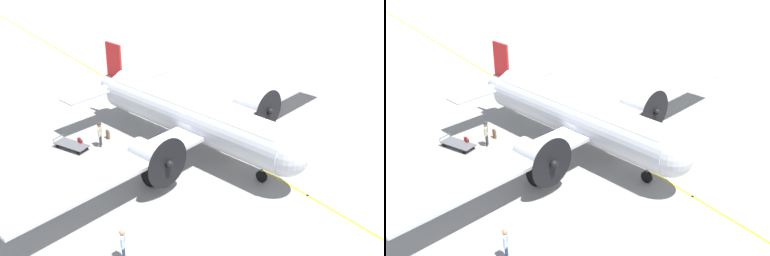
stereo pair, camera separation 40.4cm
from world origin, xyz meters
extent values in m
plane|color=gray|center=(0.00, 0.00, 0.00)|extent=(300.00, 300.00, 0.00)
cube|color=gold|center=(0.00, -1.98, 0.00)|extent=(120.00, 0.16, 0.01)
cube|color=silver|center=(-7.96, 0.00, 0.00)|extent=(0.16, 120.00, 0.01)
cylinder|color=silver|center=(0.00, 0.00, 2.34)|extent=(14.24, 4.86, 2.48)
cylinder|color=white|center=(0.00, 0.00, 3.02)|extent=(13.44, 4.01, 1.74)
sphere|color=silver|center=(-6.91, -1.21, 2.34)|extent=(2.35, 2.35, 2.35)
cylinder|color=silver|center=(6.91, 1.21, 2.46)|extent=(2.93, 1.81, 1.36)
cube|color=red|center=(7.41, 1.30, 4.20)|extent=(1.54, 0.40, 2.85)
cube|color=silver|center=(7.24, 1.27, 2.59)|extent=(2.86, 8.87, 0.10)
cube|color=silver|center=(-1.01, -0.18, 2.03)|extent=(6.91, 27.36, 0.20)
cylinder|color=silver|center=(-0.44, -4.80, 2.05)|extent=(2.59, 1.76, 1.36)
cylinder|color=black|center=(-1.74, -5.03, 2.05)|extent=(0.53, 2.83, 2.86)
sphere|color=black|center=(-1.86, -5.05, 2.05)|extent=(0.48, 0.48, 0.48)
cylinder|color=silver|center=(-2.05, 4.37, 2.05)|extent=(2.59, 1.76, 1.36)
cylinder|color=black|center=(-3.35, 4.14, 2.05)|extent=(0.53, 2.83, 2.86)
sphere|color=black|center=(-3.46, 4.12, 2.05)|extent=(0.48, 0.48, 0.48)
cylinder|color=#4C4C51|center=(-0.21, -4.76, 1.03)|extent=(0.18, 0.18, 0.95)
cylinder|color=black|center=(-0.21, -4.76, 0.55)|extent=(1.14, 0.49, 1.10)
cylinder|color=#4C4C51|center=(-1.81, 4.41, 1.03)|extent=(0.18, 0.18, 0.95)
cylinder|color=black|center=(-1.81, 4.41, 0.55)|extent=(1.14, 0.49, 1.10)
cylinder|color=#4C4C51|center=(-5.39, -0.94, 0.79)|extent=(0.14, 0.14, 0.87)
cylinder|color=black|center=(-5.39, -0.94, 0.35)|extent=(0.72, 0.30, 0.70)
cylinder|color=navy|center=(-6.21, 8.58, 0.39)|extent=(0.11, 0.11, 0.78)
cylinder|color=navy|center=(-6.40, 8.71, 0.39)|extent=(0.11, 0.11, 0.78)
cube|color=silver|center=(-6.31, 8.65, 1.08)|extent=(0.41, 0.36, 0.59)
sphere|color=tan|center=(-6.31, 8.65, 1.50)|extent=(0.26, 0.26, 0.26)
cylinder|color=silver|center=(-6.11, 8.52, 1.05)|extent=(0.09, 0.09, 0.56)
cylinder|color=silver|center=(-6.50, 8.77, 1.05)|extent=(0.09, 0.09, 0.56)
cube|color=navy|center=(-6.36, 8.57, 1.15)|extent=(0.05, 0.03, 0.38)
cylinder|color=#2D2D33|center=(4.17, 4.36, 0.40)|extent=(0.12, 0.12, 0.80)
cylinder|color=#2D2D33|center=(3.99, 4.51, 0.40)|extent=(0.12, 0.12, 0.80)
cube|color=beige|center=(4.08, 4.43, 1.10)|extent=(0.41, 0.39, 0.60)
sphere|color=#8C6647|center=(4.08, 4.43, 1.54)|extent=(0.27, 0.27, 0.27)
cylinder|color=beige|center=(4.26, 4.28, 1.07)|extent=(0.09, 0.09, 0.57)
cylinder|color=beige|center=(3.89, 4.58, 1.07)|extent=(0.09, 0.09, 0.57)
cube|color=navy|center=(4.02, 4.36, 1.17)|extent=(0.04, 0.04, 0.38)
cylinder|color=#2D2D33|center=(4.08, 4.43, 1.65)|extent=(0.39, 0.39, 0.07)
cube|color=maroon|center=(4.85, 5.52, 0.28)|extent=(0.50, 0.15, 0.55)
cube|color=#551515|center=(4.85, 5.52, 0.58)|extent=(0.18, 0.11, 0.02)
cube|color=brown|center=(4.76, 3.54, 0.30)|extent=(0.34, 0.12, 0.60)
cube|color=#4A3520|center=(4.76, 3.54, 0.63)|extent=(0.12, 0.09, 0.02)
cube|color=#56565B|center=(4.92, 6.10, 0.30)|extent=(2.54, 1.82, 0.04)
cube|color=#56565B|center=(5.97, 6.54, 0.54)|extent=(0.42, 0.94, 0.04)
cylinder|color=#56565B|center=(6.15, 6.11, 0.43)|extent=(0.04, 0.04, 0.22)
cylinder|color=#56565B|center=(5.79, 6.97, 0.43)|extent=(0.04, 0.04, 0.22)
cylinder|color=black|center=(4.25, 5.39, 0.14)|extent=(0.28, 0.16, 0.28)
cylinder|color=black|center=(3.94, 6.13, 0.14)|extent=(0.28, 0.16, 0.28)
cylinder|color=black|center=(5.89, 6.07, 0.14)|extent=(0.28, 0.16, 0.28)
cylinder|color=black|center=(5.58, 6.81, 0.14)|extent=(0.28, 0.16, 0.28)
camera|label=1|loc=(-21.77, 16.44, 15.06)|focal=45.00mm
camera|label=2|loc=(-22.01, 16.11, 15.06)|focal=45.00mm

